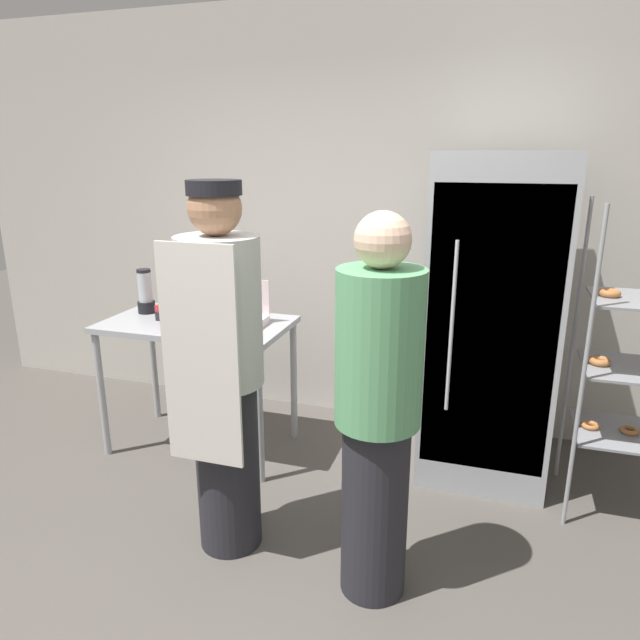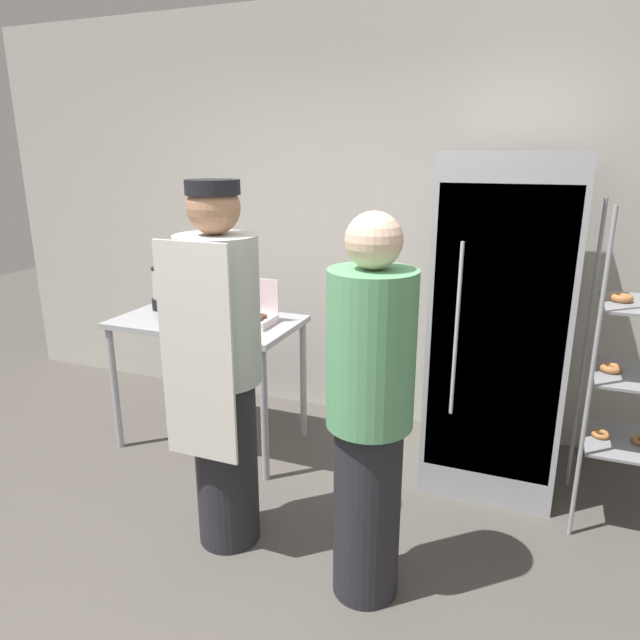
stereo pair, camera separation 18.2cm
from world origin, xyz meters
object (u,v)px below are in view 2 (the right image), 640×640
at_px(person_customer, 369,414).
at_px(blender_pitcher, 160,291).
at_px(refrigerator, 501,325).
at_px(donut_box, 252,317).
at_px(binder_stack, 196,309).
at_px(person_baker, 221,367).

bearing_deg(person_customer, blender_pitcher, 150.07).
relative_size(refrigerator, person_customer, 1.13).
bearing_deg(donut_box, blender_pitcher, 173.74).
xyz_separation_m(refrigerator, binder_stack, (-1.88, -0.22, -0.04)).
relative_size(blender_pitcher, person_customer, 0.17).
bearing_deg(binder_stack, person_baker, -50.77).
bearing_deg(person_customer, donut_box, 137.80).
height_order(donut_box, blender_pitcher, blender_pitcher).
bearing_deg(blender_pitcher, donut_box, -6.26).
xyz_separation_m(donut_box, binder_stack, (-0.43, 0.03, 0.00)).
bearing_deg(person_baker, blender_pitcher, 137.84).
relative_size(donut_box, blender_pitcher, 0.92).
relative_size(binder_stack, person_baker, 0.17).
relative_size(blender_pitcher, binder_stack, 0.98).
height_order(refrigerator, donut_box, refrigerator).
bearing_deg(blender_pitcher, binder_stack, -9.17).
height_order(refrigerator, person_customer, refrigerator).
bearing_deg(donut_box, refrigerator, 9.93).
bearing_deg(blender_pitcher, refrigerator, 4.52).
distance_m(blender_pitcher, person_customer, 2.05).
xyz_separation_m(person_baker, person_customer, (0.75, -0.09, -0.07)).
height_order(donut_box, binder_stack, donut_box).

